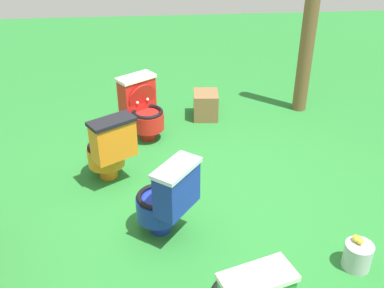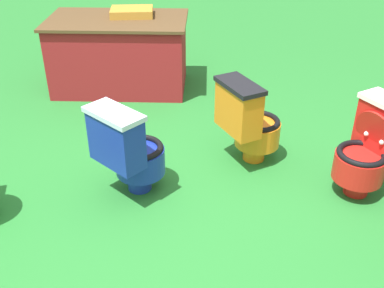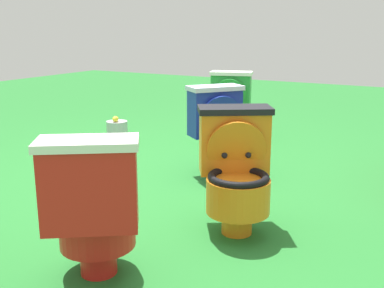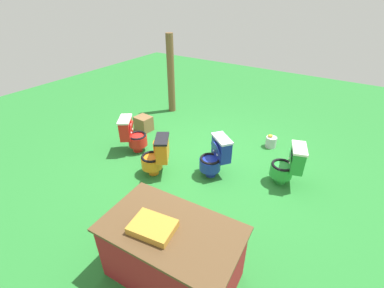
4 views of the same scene
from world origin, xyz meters
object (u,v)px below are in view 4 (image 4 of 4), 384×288
Objects in this scene: wooden_post at (171,74)px; lemon_bucket at (271,142)px; toilet_red at (132,135)px; toilet_blue at (215,157)px; toilet_orange at (157,156)px; small_crate at (144,124)px; toilet_green at (289,165)px; vendor_table at (172,252)px.

wooden_post is 7.05× the size of lemon_bucket.
toilet_blue is at bearing 61.73° from toilet_red.
toilet_orange is 2.07× the size of small_crate.
toilet_green is 2.07× the size of small_crate.
small_crate is (3.29, -0.13, -0.20)m from toilet_green.
toilet_blue is at bearing 93.63° from toilet_green.
wooden_post is at bearing 160.54° from toilet_red.
toilet_green is at bearing -121.05° from toilet_blue.
toilet_blue is at bearing -74.83° from vendor_table.
toilet_blue is 1.00× the size of toilet_orange.
lemon_bucket is (-2.26, -1.67, -0.26)m from toilet_red.
toilet_green is 1.21m from lemon_bucket.
toilet_green is 3.30m from small_crate.
toilet_red is 2.85m from vendor_table.
toilet_green is at bearing 157.78° from wooden_post.
lemon_bucket is at bearing -161.81° from small_crate.
toilet_green is 3.75m from wooden_post.
wooden_post is at bearing -7.72° from lemon_bucket.
toilet_green is at bearing 67.81° from toilet_red.
vendor_table reaches higher than toilet_orange.
toilet_red is 1.00× the size of toilet_blue.
vendor_table is at bearing 17.70° from toilet_red.
wooden_post reaches higher than toilet_green.
toilet_green is (-2.86, -0.65, 0.00)m from toilet_red.
vendor_table is at bearing 137.07° from small_crate.
lemon_bucket is (0.60, -1.02, -0.26)m from toilet_green.
wooden_post reaches higher than toilet_red.
vendor_table is (0.60, 2.38, 0.02)m from toilet_green.
lemon_bucket is at bearing 91.42° from toilet_red.
vendor_table is 3.69m from small_crate.
toilet_orange is 1.00× the size of toilet_green.
vendor_table is at bearing 90.09° from lemon_bucket.
toilet_blue is 2.26m from small_crate.
vendor_table reaches higher than toilet_green.
lemon_bucket is at bearing 172.28° from wooden_post.
toilet_blue is 2.63× the size of lemon_bucket.
vendor_table is at bearing -168.24° from toilet_orange.
toilet_blue is at bearing 70.45° from lemon_bucket.
vendor_table is 3.41m from lemon_bucket.
toilet_red and toilet_orange have the same top height.
vendor_table is 5.47× the size of lemon_bucket.
toilet_green is 0.48× the size of vendor_table.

